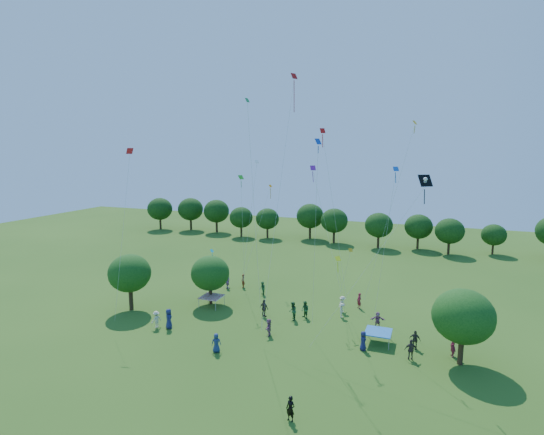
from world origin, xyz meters
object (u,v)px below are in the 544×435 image
at_px(near_tree_north, 210,273).
at_px(tent_red_stripe, 212,297).
at_px(tent_blue, 378,332).
at_px(man_in_black, 290,409).
at_px(red_high_kite, 288,126).
at_px(near_tree_east, 463,316).
at_px(pirate_kite, 421,186).
at_px(near_tree_west, 130,273).

distance_m(near_tree_north, tent_red_stripe, 2.54).
height_order(tent_blue, man_in_black, man_in_black).
xyz_separation_m(man_in_black, red_high_kite, (-5.66, 15.94, 18.11)).
xyz_separation_m(near_tree_east, pirate_kite, (-3.57, -0.10, 9.95)).
distance_m(man_in_black, pirate_kite, 18.55).
height_order(man_in_black, pirate_kite, pirate_kite).
distance_m(near_tree_west, man_in_black, 24.68).
relative_size(near_tree_north, tent_blue, 2.43).
distance_m(near_tree_north, tent_blue, 18.76).
distance_m(near_tree_north, red_high_kite, 17.83).
distance_m(near_tree_west, tent_red_stripe, 8.88).
xyz_separation_m(tent_red_stripe, man_in_black, (14.14, -15.58, -0.23)).
xyz_separation_m(near_tree_north, red_high_kite, (8.91, -0.22, 15.45)).
relative_size(tent_blue, man_in_black, 1.36).
bearing_deg(near_tree_east, tent_blue, 167.49).
relative_size(near_tree_east, red_high_kite, 0.27).
xyz_separation_m(near_tree_north, man_in_black, (14.57, -16.16, -2.66)).
xyz_separation_m(near_tree_west, near_tree_north, (6.97, 4.53, -0.50)).
height_order(near_tree_east, red_high_kite, red_high_kite).
relative_size(man_in_black, red_high_kite, 0.07).
bearing_deg(near_tree_east, tent_red_stripe, 170.33).
distance_m(near_tree_west, pirate_kite, 29.87).
height_order(near_tree_east, tent_red_stripe, near_tree_east).
bearing_deg(pirate_kite, tent_blue, 152.07).
xyz_separation_m(near_tree_west, near_tree_east, (31.74, -0.20, -0.01)).
distance_m(tent_blue, red_high_kite, 20.43).
xyz_separation_m(near_tree_west, tent_blue, (25.27, 1.23, -2.93)).
distance_m(near_tree_west, near_tree_north, 8.32).
relative_size(near_tree_west, tent_red_stripe, 2.70).
height_order(near_tree_north, near_tree_east, near_tree_east).
relative_size(near_tree_north, man_in_black, 3.31).
distance_m(near_tree_west, red_high_kite, 22.22).
xyz_separation_m(near_tree_west, tent_red_stripe, (7.40, 3.94, -2.93)).
xyz_separation_m(pirate_kite, red_high_kite, (-12.30, 4.61, 5.01)).
bearing_deg(near_tree_north, tent_blue, -10.21).
relative_size(near_tree_west, man_in_black, 3.68).
relative_size(near_tree_east, man_in_black, 3.76).
bearing_deg(pirate_kite, near_tree_north, 167.16).
bearing_deg(tent_red_stripe, tent_blue, -8.63).
xyz_separation_m(man_in_black, pirate_kite, (6.63, 11.33, 13.10)).
distance_m(near_tree_north, near_tree_east, 25.23).
relative_size(near_tree_west, near_tree_east, 0.98).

